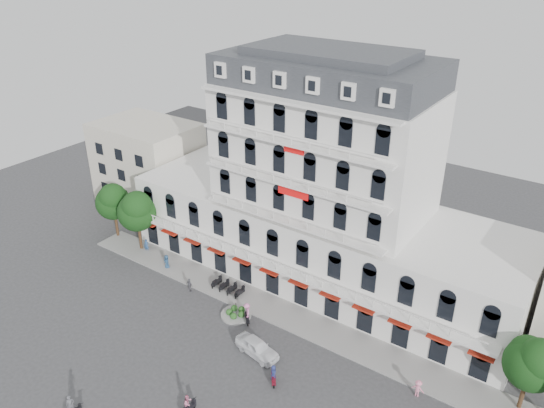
{
  "coord_description": "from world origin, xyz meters",
  "views": [
    {
      "loc": [
        25.28,
        -28.01,
        35.34
      ],
      "look_at": [
        -1.22,
        10.0,
        11.91
      ],
      "focal_mm": 35.0,
      "sensor_mm": 36.0,
      "label": 1
    }
  ],
  "objects": [
    {
      "name": "tree_east_inner",
      "position": [
        24.05,
        9.98,
        5.21
      ],
      "size": [
        4.4,
        4.37,
        7.57
      ],
      "color": "#382314",
      "rests_on": "ground"
    },
    {
      "name": "rider_west",
      "position": [
        -5.93,
        -11.93,
        1.05
      ],
      "size": [
        1.0,
        1.56,
        2.28
      ],
      "rotation": [
        0.0,
        0.0,
        1.09
      ],
      "color": "black",
      "rests_on": "ground"
    },
    {
      "name": "pedestrian_mid",
      "position": [
        -9.91,
        6.44,
        0.81
      ],
      "size": [
        0.99,
        0.51,
        1.62
      ],
      "primitive_type": "imported",
      "rotation": [
        0.0,
        0.0,
        3.02
      ],
      "color": "#58575F",
      "rests_on": "ground"
    },
    {
      "name": "rider_east",
      "position": [
        5.52,
        0.55,
        0.96
      ],
      "size": [
        1.2,
        1.41,
        1.99
      ],
      "rotation": [
        0.0,
        0.0,
        2.23
      ],
      "color": "maroon",
      "rests_on": "ground"
    },
    {
      "name": "tree_west_inner",
      "position": [
        -20.95,
        9.48,
        5.68
      ],
      "size": [
        4.76,
        4.76,
        8.25
      ],
      "color": "#382314",
      "rests_on": "ground"
    },
    {
      "name": "main_building",
      "position": [
        0.0,
        18.0,
        9.96
      ],
      "size": [
        45.0,
        15.0,
        25.8
      ],
      "color": "silver",
      "rests_on": "ground"
    },
    {
      "name": "traffic_island",
      "position": [
        -3.0,
        6.0,
        0.26
      ],
      "size": [
        3.2,
        3.2,
        1.6
      ],
      "color": "gray",
      "rests_on": "ground"
    },
    {
      "name": "ground",
      "position": [
        0.0,
        0.0,
        0.0
      ],
      "size": [
        120.0,
        120.0,
        0.0
      ],
      "primitive_type": "plane",
      "color": "#38383A",
      "rests_on": "ground"
    },
    {
      "name": "parked_scooter_row",
      "position": [
        -6.35,
        8.8,
        0.0
      ],
      "size": [
        4.4,
        1.8,
        1.1
      ],
      "primitive_type": null,
      "color": "black",
      "rests_on": "ground"
    },
    {
      "name": "pedestrian_far",
      "position": [
        -20.0,
        9.5,
        0.87
      ],
      "size": [
        0.75,
        0.64,
        1.73
      ],
      "primitive_type": "imported",
      "rotation": [
        0.0,
        0.0,
        0.42
      ],
      "color": "navy",
      "rests_on": "ground"
    },
    {
      "name": "sidewalk",
      "position": [
        0.0,
        9.0,
        0.08
      ],
      "size": [
        53.0,
        4.0,
        0.16
      ],
      "primitive_type": "cube",
      "color": "gray",
      "rests_on": "ground"
    },
    {
      "name": "rider_center",
      "position": [
        -1.4,
        5.81,
        1.25
      ],
      "size": [
        1.33,
        1.37,
        2.35
      ],
      "rotation": [
        0.0,
        0.0,
        5.45
      ],
      "color": "black",
      "rests_on": "ground"
    },
    {
      "name": "rider_southwest",
      "position": [
        1.68,
        -6.23,
        1.01
      ],
      "size": [
        0.6,
        1.7,
        2.02
      ],
      "rotation": [
        0.0,
        0.0,
        1.55
      ],
      "color": "black",
      "rests_on": "ground"
    },
    {
      "name": "flank_building_west",
      "position": [
        -30.0,
        20.0,
        6.0
      ],
      "size": [
        14.0,
        10.0,
        12.0
      ],
      "primitive_type": "cube",
      "color": "beige",
      "rests_on": "ground"
    },
    {
      "name": "pedestrian_right",
      "position": [
        16.49,
        6.43,
        0.84
      ],
      "size": [
        1.1,
        0.65,
        1.68
      ],
      "primitive_type": "imported",
      "rotation": [
        0.0,
        0.0,
        3.11
      ],
      "color": "pink",
      "rests_on": "ground"
    },
    {
      "name": "pedestrian_left",
      "position": [
        -15.24,
        8.26,
        0.89
      ],
      "size": [
        0.98,
        0.76,
        1.79
      ],
      "primitive_type": "imported",
      "rotation": [
        0.0,
        0.0,
        -0.24
      ],
      "color": "navy",
      "rests_on": "ground"
    },
    {
      "name": "tree_west_outer",
      "position": [
        -25.95,
        9.98,
        5.35
      ],
      "size": [
        4.5,
        4.48,
        7.76
      ],
      "color": "#382314",
      "rests_on": "ground"
    },
    {
      "name": "parked_car",
      "position": [
        2.17,
        2.67,
        0.8
      ],
      "size": [
        4.92,
        2.62,
        1.59
      ],
      "primitive_type": "imported",
      "rotation": [
        0.0,
        0.0,
        1.41
      ],
      "color": "white",
      "rests_on": "ground"
    }
  ]
}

